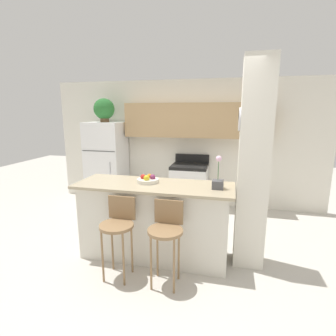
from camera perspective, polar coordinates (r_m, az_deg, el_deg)
ground_plane at (r=3.77m, az=-2.89°, el=-18.49°), size 14.00×14.00×0.00m
wall_back at (r=5.34m, az=4.56°, el=7.31°), size 5.60×0.38×2.55m
pillar_right at (r=3.32m, az=18.07°, el=0.42°), size 0.38×0.32×2.55m
counter_bar at (r=3.54m, az=-2.98°, el=-11.36°), size 2.03×0.71×1.01m
refrigerator at (r=5.65m, az=-13.17°, el=0.98°), size 0.74×0.68×1.72m
stove_range at (r=5.23m, az=4.68°, el=-4.09°), size 0.69×0.65×1.07m
bar_stool_left at (r=3.14m, az=-10.83°, el=-12.18°), size 0.39×0.39×0.95m
bar_stool_right at (r=2.97m, az=-0.41°, el=-13.47°), size 0.39×0.39×0.95m
potted_plant_on_fridge at (r=5.55m, az=-13.73°, el=12.29°), size 0.42×0.42×0.47m
orchid_vase at (r=3.20m, az=10.81°, el=-2.68°), size 0.13×0.13×0.40m
fruit_bowl at (r=3.44m, az=-4.42°, el=-2.56°), size 0.28×0.28×0.11m
trash_bin at (r=5.38m, az=-8.27°, el=-6.76°), size 0.28×0.28×0.38m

